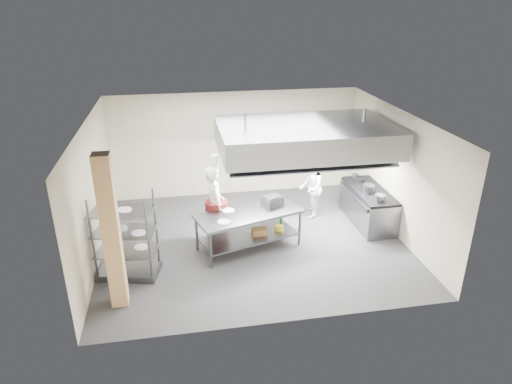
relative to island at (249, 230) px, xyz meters
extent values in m
plane|color=#313134|center=(0.15, 0.27, -0.46)|extent=(7.00, 7.00, 0.00)
plane|color=silver|center=(0.15, 0.27, 2.54)|extent=(7.00, 7.00, 0.00)
plane|color=#BAAE93|center=(0.15, 3.27, 1.04)|extent=(7.00, 0.00, 7.00)
plane|color=#BAAE93|center=(-3.35, 0.27, 1.04)|extent=(0.00, 6.00, 6.00)
plane|color=#BAAE93|center=(3.65, 0.27, 1.04)|extent=(0.00, 6.00, 6.00)
cube|color=tan|center=(-2.75, -1.63, 1.04)|extent=(0.30, 0.30, 3.00)
cube|color=slate|center=(1.45, 0.67, 1.94)|extent=(4.00, 2.50, 0.60)
cube|color=white|center=(0.55, 0.67, 1.62)|extent=(1.60, 0.12, 0.04)
cube|color=white|center=(2.35, 0.67, 1.62)|extent=(1.60, 0.12, 0.04)
cube|color=slate|center=(1.95, 3.11, 1.04)|extent=(1.50, 0.28, 0.04)
cube|color=slate|center=(0.00, 0.00, 0.42)|extent=(2.58, 1.66, 0.06)
cube|color=slate|center=(0.00, 0.00, -0.16)|extent=(2.36, 1.51, 0.04)
cube|color=gray|center=(3.23, 0.77, -0.04)|extent=(0.80, 2.00, 0.84)
cube|color=black|center=(3.23, 0.77, 0.41)|extent=(0.78, 1.96, 0.06)
imported|color=silver|center=(-0.73, 0.44, 0.50)|extent=(0.56, 0.76, 1.90)
imported|color=white|center=(1.85, 1.36, 0.35)|extent=(0.83, 0.94, 1.61)
imported|color=white|center=(-2.85, -0.70, 0.45)|extent=(0.48, 1.08, 1.81)
cube|color=slate|center=(0.60, 0.26, 0.56)|extent=(0.54, 0.49, 0.21)
cube|color=olive|center=(0.25, 0.00, -0.06)|extent=(0.35, 0.24, 0.15)
cylinder|color=gray|center=(3.11, 0.61, 0.55)|extent=(0.29, 0.29, 0.20)
cylinder|color=white|center=(-2.65, -0.65, 0.13)|extent=(0.28, 0.28, 0.05)
camera|label=1|loc=(-1.47, -9.15, 4.95)|focal=32.00mm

